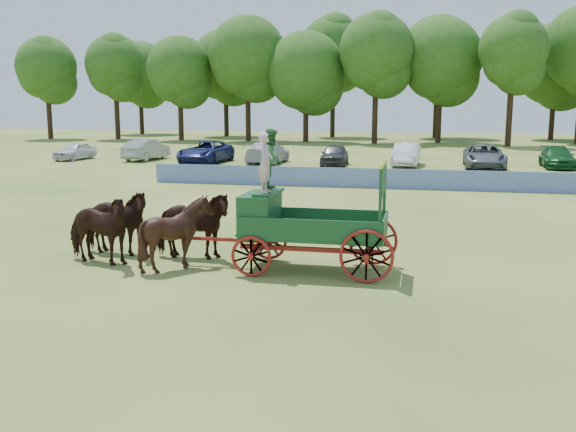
# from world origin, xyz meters

# --- Properties ---
(ground) EXTENTS (160.00, 160.00, 0.00)m
(ground) POSITION_xyz_m (0.00, 0.00, 0.00)
(ground) COLOR #ABA04D
(ground) RESTS_ON ground
(horse_lead_left) EXTENTS (2.53, 1.57, 1.99)m
(horse_lead_left) POSITION_xyz_m (-8.05, 0.26, 0.99)
(horse_lead_left) COLOR black
(horse_lead_left) RESTS_ON ground
(horse_lead_right) EXTENTS (2.43, 1.24, 1.99)m
(horse_lead_right) POSITION_xyz_m (-8.05, 1.36, 0.99)
(horse_lead_right) COLOR black
(horse_lead_right) RESTS_ON ground
(horse_wheel_left) EXTENTS (1.99, 1.81, 1.99)m
(horse_wheel_left) POSITION_xyz_m (-5.65, 0.26, 1.00)
(horse_wheel_left) COLOR black
(horse_wheel_left) RESTS_ON ground
(horse_wheel_right) EXTENTS (2.44, 1.26, 1.99)m
(horse_wheel_right) POSITION_xyz_m (-5.65, 1.36, 0.99)
(horse_wheel_right) COLOR black
(horse_wheel_right) RESTS_ON ground
(farm_dray) EXTENTS (6.00, 2.00, 3.80)m
(farm_dray) POSITION_xyz_m (-2.70, 0.84, 1.69)
(farm_dray) COLOR #A72B10
(farm_dray) RESTS_ON ground
(sponsor_banner) EXTENTS (26.00, 0.08, 1.05)m
(sponsor_banner) POSITION_xyz_m (-1.00, 18.00, 0.53)
(sponsor_banner) COLOR #1D42A2
(sponsor_banner) RESTS_ON ground
(parked_cars) EXTENTS (42.68, 7.18, 1.64)m
(parked_cars) POSITION_xyz_m (-5.13, 30.13, 0.79)
(parked_cars) COLOR silver
(parked_cars) RESTS_ON ground
(treeline) EXTENTS (91.99, 22.63, 15.17)m
(treeline) POSITION_xyz_m (-1.31, 60.31, 9.22)
(treeline) COLOR #382314
(treeline) RESTS_ON ground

